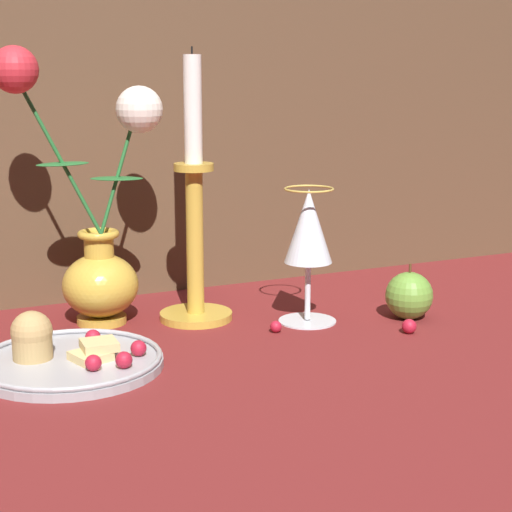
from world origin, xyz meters
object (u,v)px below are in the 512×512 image
Objects in this scene: vase at (96,228)px; plate_with_pastries at (65,356)px; apple_beside_vase at (409,296)px; wine_glass at (308,233)px; candlestick at (195,227)px.

vase is 1.70× the size of plate_with_pastries.
vase is 0.43m from apple_beside_vase.
plate_with_pastries is at bearing -117.64° from vase.
wine_glass is 2.37× the size of apple_beside_vase.
apple_beside_vase is at bearing -18.90° from wine_glass.
vase is at bearing 62.36° from plate_with_pastries.
candlestick reaches higher than wine_glass.
candlestick is 0.31m from apple_beside_vase.
candlestick is at bearing 150.71° from wine_glass.
apple_beside_vase is at bearing 0.02° from plate_with_pastries.
apple_beside_vase reaches higher than plate_with_pastries.
plate_with_pastries is 0.27m from candlestick.
wine_glass reaches higher than plate_with_pastries.
vase and candlestick have the same top height.
vase is 1.99× the size of wine_glass.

